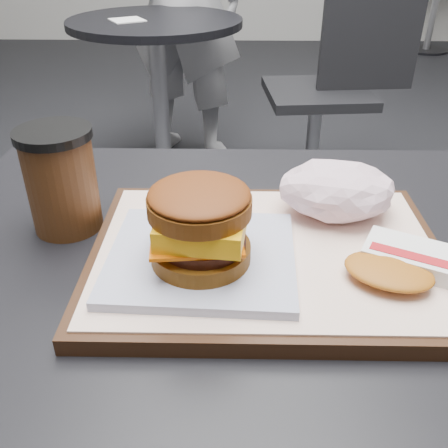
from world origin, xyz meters
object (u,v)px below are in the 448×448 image
at_px(crumpled_wrapper, 337,190).
at_px(coffee_cup, 61,179).
at_px(neighbor_table, 158,69).
at_px(serving_tray, 267,256).
at_px(breakfast_sandwich, 201,233).
at_px(neighbor_chair, 335,81).
at_px(hash_brown, 401,263).
at_px(customer_table, 257,370).

bearing_deg(crumpled_wrapper, coffee_cup, -179.09).
distance_m(crumpled_wrapper, neighbor_table, 1.67).
distance_m(serving_tray, breakfast_sandwich, 0.09).
xyz_separation_m(crumpled_wrapper, neighbor_chair, (0.30, 1.56, -0.31)).
relative_size(hash_brown, coffee_cup, 1.07).
distance_m(customer_table, neighbor_chair, 1.67).
distance_m(serving_tray, crumpled_wrapper, 0.12).
xyz_separation_m(hash_brown, neighbor_table, (-0.48, 1.70, -0.25)).
height_order(crumpled_wrapper, neighbor_table, crumpled_wrapper).
distance_m(customer_table, coffee_cup, 0.35).
bearing_deg(hash_brown, breakfast_sandwich, 178.25).
relative_size(hash_brown, crumpled_wrapper, 0.99).
distance_m(breakfast_sandwich, hash_brown, 0.20).
height_order(serving_tray, breakfast_sandwich, breakfast_sandwich).
distance_m(customer_table, crumpled_wrapper, 0.26).
relative_size(serving_tray, breakfast_sandwich, 1.92).
relative_size(neighbor_table, neighbor_chair, 0.85).
xyz_separation_m(customer_table, neighbor_chair, (0.39, 1.63, -0.07)).
bearing_deg(serving_tray, neighbor_chair, 76.82).
bearing_deg(customer_table, serving_tray, -75.54).
xyz_separation_m(serving_tray, crumpled_wrapper, (0.09, 0.08, 0.04)).
bearing_deg(neighbor_chair, breakfast_sandwich, -105.16).
xyz_separation_m(crumpled_wrapper, neighbor_table, (-0.44, 1.59, -0.27)).
height_order(serving_tray, crumpled_wrapper, crumpled_wrapper).
height_order(breakfast_sandwich, coffee_cup, coffee_cup).
distance_m(crumpled_wrapper, neighbor_chair, 1.62).
height_order(serving_tray, neighbor_chair, neighbor_chair).
xyz_separation_m(customer_table, coffee_cup, (-0.23, 0.06, 0.25)).
bearing_deg(breakfast_sandwich, crumpled_wrapper, 35.59).
xyz_separation_m(serving_tray, breakfast_sandwich, (-0.07, -0.03, 0.05)).
bearing_deg(breakfast_sandwich, neighbor_table, 99.53).
bearing_deg(neighbor_chair, crumpled_wrapper, -100.84).
xyz_separation_m(serving_tray, neighbor_table, (-0.35, 1.66, -0.23)).
height_order(hash_brown, coffee_cup, coffee_cup).
height_order(customer_table, crumpled_wrapper, crumpled_wrapper).
relative_size(coffee_cup, neighbor_table, 0.17).
bearing_deg(serving_tray, coffee_cup, 162.89).
distance_m(coffee_cup, neighbor_chair, 1.72).
relative_size(serving_tray, neighbor_chair, 0.43).
height_order(breakfast_sandwich, hash_brown, breakfast_sandwich).
xyz_separation_m(coffee_cup, neighbor_chair, (0.62, 1.57, -0.32)).
xyz_separation_m(serving_tray, coffee_cup, (-0.24, 0.07, 0.05)).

